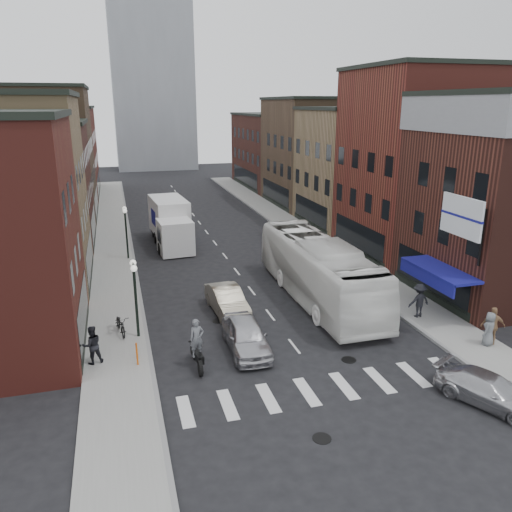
# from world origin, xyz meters

# --- Properties ---
(ground) EXTENTS (160.00, 160.00, 0.00)m
(ground) POSITION_xyz_m (0.00, 0.00, 0.00)
(ground) COLOR black
(ground) RESTS_ON ground
(sidewalk_left) EXTENTS (3.00, 74.00, 0.15)m
(sidewalk_left) POSITION_xyz_m (-8.50, 22.00, 0.07)
(sidewalk_left) COLOR gray
(sidewalk_left) RESTS_ON ground
(sidewalk_right) EXTENTS (3.00, 74.00, 0.15)m
(sidewalk_right) POSITION_xyz_m (8.50, 22.00, 0.07)
(sidewalk_right) COLOR gray
(sidewalk_right) RESTS_ON ground
(curb_left) EXTENTS (0.20, 74.00, 0.16)m
(curb_left) POSITION_xyz_m (-7.00, 22.00, 0.00)
(curb_left) COLOR gray
(curb_left) RESTS_ON ground
(curb_right) EXTENTS (0.20, 74.00, 0.16)m
(curb_right) POSITION_xyz_m (7.00, 22.00, 0.00)
(curb_right) COLOR gray
(curb_right) RESTS_ON ground
(crosswalk_stripes) EXTENTS (12.00, 2.20, 0.01)m
(crosswalk_stripes) POSITION_xyz_m (0.00, -3.00, 0.00)
(crosswalk_stripes) COLOR silver
(crosswalk_stripes) RESTS_ON ground
(bldg_left_mid_b) EXTENTS (10.30, 10.20, 10.30)m
(bldg_left_mid_b) POSITION_xyz_m (-14.99, 24.00, 5.15)
(bldg_left_mid_b) COLOR #411D17
(bldg_left_mid_b) RESTS_ON ground
(bldg_left_far_a) EXTENTS (10.30, 12.20, 13.30)m
(bldg_left_far_a) POSITION_xyz_m (-14.99, 35.00, 6.65)
(bldg_left_far_a) COLOR #4D3826
(bldg_left_far_a) RESTS_ON ground
(bldg_left_far_b) EXTENTS (10.30, 16.20, 11.30)m
(bldg_left_far_b) POSITION_xyz_m (-14.99, 49.00, 5.65)
(bldg_left_far_b) COLOR maroon
(bldg_left_far_b) RESTS_ON ground
(bldg_right_corner) EXTENTS (10.30, 9.20, 12.30)m
(bldg_right_corner) POSITION_xyz_m (14.99, 4.50, 6.15)
(bldg_right_corner) COLOR #411D17
(bldg_right_corner) RESTS_ON ground
(bldg_right_mid_a) EXTENTS (10.30, 10.20, 14.30)m
(bldg_right_mid_a) POSITION_xyz_m (15.00, 14.00, 7.15)
(bldg_right_mid_a) COLOR maroon
(bldg_right_mid_a) RESTS_ON ground
(bldg_right_mid_b) EXTENTS (10.30, 10.20, 11.30)m
(bldg_right_mid_b) POSITION_xyz_m (14.99, 24.00, 5.65)
(bldg_right_mid_b) COLOR olive
(bldg_right_mid_b) RESTS_ON ground
(bldg_right_far_a) EXTENTS (10.30, 12.20, 12.30)m
(bldg_right_far_a) POSITION_xyz_m (14.99, 35.00, 6.15)
(bldg_right_far_a) COLOR #4D3826
(bldg_right_far_a) RESTS_ON ground
(bldg_right_far_b) EXTENTS (10.30, 16.20, 10.30)m
(bldg_right_far_b) POSITION_xyz_m (14.99, 49.00, 5.15)
(bldg_right_far_b) COLOR #411D17
(bldg_right_far_b) RESTS_ON ground
(awning_blue) EXTENTS (1.80, 5.00, 0.78)m
(awning_blue) POSITION_xyz_m (8.93, 2.50, 2.63)
(awning_blue) COLOR navy
(awning_blue) RESTS_ON ground
(billboard_sign) EXTENTS (1.52, 3.00, 3.70)m
(billboard_sign) POSITION_xyz_m (8.59, 0.50, 6.13)
(billboard_sign) COLOR black
(billboard_sign) RESTS_ON ground
(distant_tower) EXTENTS (14.00, 14.00, 50.00)m
(distant_tower) POSITION_xyz_m (0.00, 78.00, 25.00)
(distant_tower) COLOR #9399A0
(distant_tower) RESTS_ON ground
(streetlamp_near) EXTENTS (0.32, 1.22, 4.11)m
(streetlamp_near) POSITION_xyz_m (-7.40, 4.00, 2.91)
(streetlamp_near) COLOR black
(streetlamp_near) RESTS_ON ground
(streetlamp_far) EXTENTS (0.32, 1.22, 4.11)m
(streetlamp_far) POSITION_xyz_m (-7.40, 18.00, 2.91)
(streetlamp_far) COLOR black
(streetlamp_far) RESTS_ON ground
(bike_rack) EXTENTS (0.08, 0.68, 0.80)m
(bike_rack) POSITION_xyz_m (-7.60, 1.30, 0.55)
(bike_rack) COLOR #D8590C
(bike_rack) RESTS_ON sidewalk_left
(box_truck) EXTENTS (3.10, 8.90, 3.80)m
(box_truck) POSITION_xyz_m (-3.66, 21.42, 1.88)
(box_truck) COLOR white
(box_truck) RESTS_ON ground
(motorcycle_rider) EXTENTS (0.70, 2.35, 2.39)m
(motorcycle_rider) POSITION_xyz_m (-4.96, 0.27, 1.12)
(motorcycle_rider) COLOR black
(motorcycle_rider) RESTS_ON ground
(transit_bus) EXTENTS (3.25, 13.64, 3.79)m
(transit_bus) POSITION_xyz_m (3.53, 6.58, 1.90)
(transit_bus) COLOR white
(transit_bus) RESTS_ON ground
(sedan_left_near) EXTENTS (1.98, 4.65, 1.57)m
(sedan_left_near) POSITION_xyz_m (-2.41, 1.26, 0.78)
(sedan_left_near) COLOR silver
(sedan_left_near) RESTS_ON ground
(sedan_left_far) EXTENTS (1.89, 4.68, 1.51)m
(sedan_left_far) POSITION_xyz_m (-2.29, 6.00, 0.76)
(sedan_left_far) COLOR #ABA18B
(sedan_left_far) RESTS_ON ground
(curb_car) EXTENTS (3.48, 4.60, 1.24)m
(curb_car) POSITION_xyz_m (5.78, -5.80, 0.62)
(curb_car) COLOR #BBBBC0
(curb_car) RESTS_ON ground
(parked_bicycle) EXTENTS (1.01, 2.02, 1.02)m
(parked_bicycle) POSITION_xyz_m (-8.24, 4.59, 0.66)
(parked_bicycle) COLOR black
(parked_bicycle) RESTS_ON sidewalk_left
(ped_left_solo) EXTENTS (0.99, 0.72, 1.83)m
(ped_left_solo) POSITION_xyz_m (-9.54, 1.71, 1.06)
(ped_left_solo) COLOR black
(ped_left_solo) RESTS_ON sidewalk_left
(ped_right_a) EXTENTS (1.28, 0.68, 1.92)m
(ped_right_a) POSITION_xyz_m (7.78, 2.23, 1.11)
(ped_right_a) COLOR black
(ped_right_a) RESTS_ON sidewalk_right
(ped_right_b) EXTENTS (1.27, 1.00, 1.93)m
(ped_right_b) POSITION_xyz_m (9.37, -1.67, 1.12)
(ped_right_b) COLOR #9A734E
(ped_right_b) RESTS_ON sidewalk_right
(ped_right_c) EXTENTS (1.00, 0.87, 1.72)m
(ped_right_c) POSITION_xyz_m (9.15, -1.70, 1.01)
(ped_right_c) COLOR slate
(ped_right_c) RESTS_ON sidewalk_right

